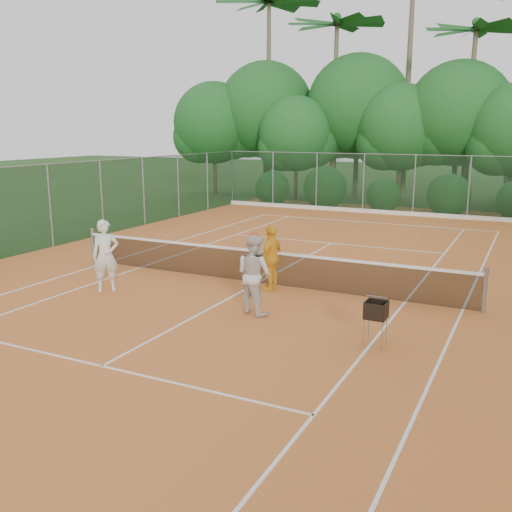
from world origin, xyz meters
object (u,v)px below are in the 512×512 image
at_px(player_white, 106,256).
at_px(player_yellow, 271,258).
at_px(ball_hopper, 376,311).
at_px(player_center_grp, 254,274).

bearing_deg(player_white, player_yellow, -16.60).
xyz_separation_m(player_yellow, ball_hopper, (3.56, -2.78, -0.15)).
height_order(player_white, ball_hopper, player_white).
bearing_deg(player_yellow, player_white, -60.01).
xyz_separation_m(player_white, player_yellow, (3.92, 2.00, -0.07)).
bearing_deg(player_center_grp, player_yellow, 103.32).
height_order(player_center_grp, player_yellow, player_center_grp).
bearing_deg(player_yellow, player_center_grp, 16.34).
bearing_deg(player_yellow, ball_hopper, 55.06).
height_order(player_yellow, ball_hopper, player_yellow).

